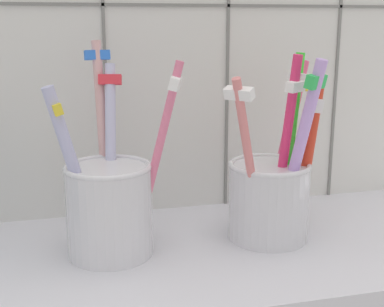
{
  "coord_description": "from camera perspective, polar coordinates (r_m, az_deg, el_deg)",
  "views": [
    {
      "loc": [
        -10.95,
        -42.44,
        21.77
      ],
      "look_at": [
        0.0,
        0.88,
        10.62
      ],
      "focal_mm": 49.14,
      "sensor_mm": 36.0,
      "label": 1
    }
  ],
  "objects": [
    {
      "name": "toothbrush_cup_left",
      "position": [
        0.46,
        -8.98,
        -5.17
      ],
      "size": [
        11.52,
        9.47,
        18.3
      ],
      "color": "silver",
      "rests_on": "counter_slab"
    },
    {
      "name": "toothbrush_cup_right",
      "position": [
        0.49,
        8.7,
        -3.87
      ],
      "size": [
        11.52,
        10.4,
        17.24
      ],
      "color": "silver",
      "rests_on": "counter_slab"
    },
    {
      "name": "tile_wall_back",
      "position": [
        0.56,
        -2.91,
        14.75
      ],
      "size": [
        64.0,
        2.2,
        45.0
      ],
      "color": "silver",
      "rests_on": "ground"
    },
    {
      "name": "counter_slab",
      "position": [
        0.49,
        0.26,
        -11.34
      ],
      "size": [
        64.0,
        22.0,
        2.0
      ],
      "primitive_type": "cube",
      "color": "silver",
      "rests_on": "ground"
    }
  ]
}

